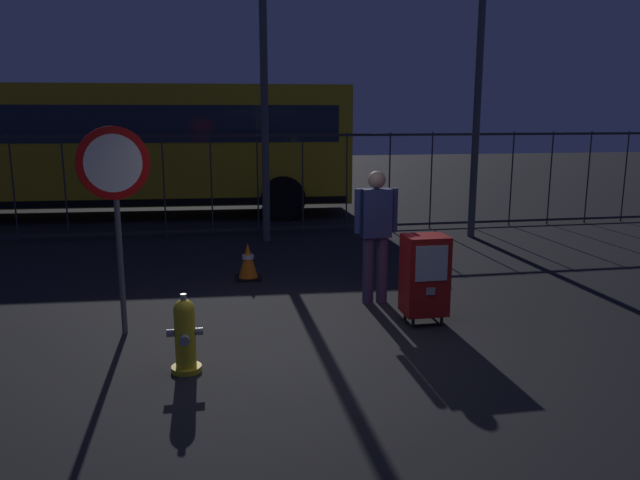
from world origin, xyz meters
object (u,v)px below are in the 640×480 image
object	(u,v)px
fire_hydrant	(185,335)
street_light_near_left	(481,33)
stop_sign	(115,187)
bus_near	(122,143)
traffic_cone	(248,262)
newspaper_box_primary	(425,275)
pedestrian	(376,229)

from	to	relation	value
fire_hydrant	street_light_near_left	world-z (taller)	street_light_near_left
stop_sign	fire_hydrant	bearing A→B (deg)	-59.02
bus_near	street_light_near_left	distance (m)	8.33
fire_hydrant	traffic_cone	xyz separation A→B (m)	(0.79, 3.19, -0.09)
bus_near	traffic_cone	bearing A→B (deg)	-65.68
fire_hydrant	bus_near	bearing A→B (deg)	99.91
bus_near	fire_hydrant	bearing A→B (deg)	-76.80
stop_sign	bus_near	world-z (taller)	bus_near
newspaper_box_primary	fire_hydrant	bearing A→B (deg)	-161.25
newspaper_box_primary	pedestrian	bearing A→B (deg)	111.15
bus_near	street_light_near_left	size ratio (longest dim) A/B	1.62
pedestrian	bus_near	bearing A→B (deg)	116.82
newspaper_box_primary	stop_sign	xyz separation A→B (m)	(-3.32, 0.26, 1.03)
newspaper_box_primary	stop_sign	distance (m)	3.48
bus_near	pedestrian	bearing A→B (deg)	-59.89
stop_sign	traffic_cone	distance (m)	2.86
newspaper_box_primary	pedestrian	xyz separation A→B (m)	(-0.34, 0.87, 0.38)
stop_sign	street_light_near_left	world-z (taller)	street_light_near_left
stop_sign	bus_near	bearing A→B (deg)	96.67
fire_hydrant	street_light_near_left	distance (m)	8.46
fire_hydrant	traffic_cone	distance (m)	3.29
newspaper_box_primary	stop_sign	world-z (taller)	stop_sign
pedestrian	street_light_near_left	bearing A→B (deg)	51.92
fire_hydrant	newspaper_box_primary	world-z (taller)	newspaper_box_primary
pedestrian	traffic_cone	world-z (taller)	pedestrian
fire_hydrant	stop_sign	distance (m)	1.83
stop_sign	traffic_cone	bearing A→B (deg)	54.08
traffic_cone	stop_sign	bearing A→B (deg)	-125.92
newspaper_box_primary	bus_near	size ratio (longest dim) A/B	0.10
pedestrian	newspaper_box_primary	bearing A→B (deg)	-68.85
fire_hydrant	bus_near	world-z (taller)	bus_near
newspaper_box_primary	stop_sign	bearing A→B (deg)	175.54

